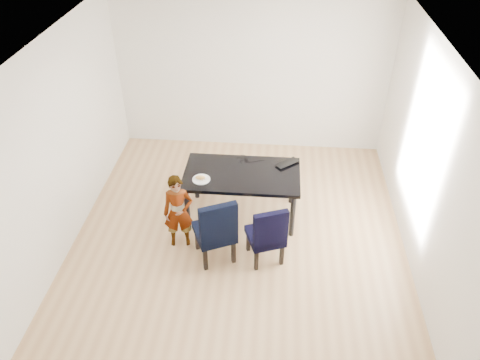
# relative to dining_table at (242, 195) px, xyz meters

# --- Properties ---
(floor) EXTENTS (4.50, 5.00, 0.01)m
(floor) POSITION_rel_dining_table_xyz_m (0.00, -0.50, -0.38)
(floor) COLOR tan
(floor) RESTS_ON ground
(ceiling) EXTENTS (4.50, 5.00, 0.01)m
(ceiling) POSITION_rel_dining_table_xyz_m (0.00, -0.50, 2.33)
(ceiling) COLOR white
(ceiling) RESTS_ON wall_back
(wall_back) EXTENTS (4.50, 0.01, 2.70)m
(wall_back) POSITION_rel_dining_table_xyz_m (0.00, 2.00, 0.98)
(wall_back) COLOR white
(wall_back) RESTS_ON ground
(wall_front) EXTENTS (4.50, 0.01, 2.70)m
(wall_front) POSITION_rel_dining_table_xyz_m (0.00, -3.00, 0.98)
(wall_front) COLOR silver
(wall_front) RESTS_ON ground
(wall_left) EXTENTS (0.01, 5.00, 2.70)m
(wall_left) POSITION_rel_dining_table_xyz_m (-2.25, -0.50, 0.98)
(wall_left) COLOR silver
(wall_left) RESTS_ON ground
(wall_right) EXTENTS (0.01, 5.00, 2.70)m
(wall_right) POSITION_rel_dining_table_xyz_m (2.25, -0.50, 0.98)
(wall_right) COLOR white
(wall_right) RESTS_ON ground
(dining_table) EXTENTS (1.60, 0.90, 0.75)m
(dining_table) POSITION_rel_dining_table_xyz_m (0.00, 0.00, 0.00)
(dining_table) COLOR black
(dining_table) RESTS_ON floor
(chair_left) EXTENTS (0.64, 0.65, 0.99)m
(chair_left) POSITION_rel_dining_table_xyz_m (-0.28, -0.85, 0.12)
(chair_left) COLOR black
(chair_left) RESTS_ON floor
(chair_right) EXTENTS (0.56, 0.57, 0.90)m
(chair_right) POSITION_rel_dining_table_xyz_m (0.37, -0.83, 0.07)
(chair_right) COLOR black
(chair_right) RESTS_ON floor
(child) EXTENTS (0.44, 0.33, 1.08)m
(child) POSITION_rel_dining_table_xyz_m (-0.78, -0.65, 0.17)
(child) COLOR #FD4215
(child) RESTS_ON floor
(plate) EXTENTS (0.28, 0.28, 0.01)m
(plate) POSITION_rel_dining_table_xyz_m (-0.53, -0.20, 0.38)
(plate) COLOR white
(plate) RESTS_ON dining_table
(sandwich) EXTENTS (0.15, 0.11, 0.05)m
(sandwich) POSITION_rel_dining_table_xyz_m (-0.54, -0.20, 0.42)
(sandwich) COLOR #C49146
(sandwich) RESTS_ON plate
(laptop) EXTENTS (0.41, 0.40, 0.03)m
(laptop) POSITION_rel_dining_table_xyz_m (0.59, 0.32, 0.39)
(laptop) COLOR black
(laptop) RESTS_ON dining_table
(cable_tangle) EXTENTS (0.15, 0.15, 0.01)m
(cable_tangle) POSITION_rel_dining_table_xyz_m (0.01, 0.29, 0.38)
(cable_tangle) COLOR black
(cable_tangle) RESTS_ON dining_table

